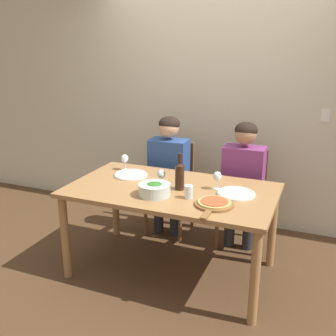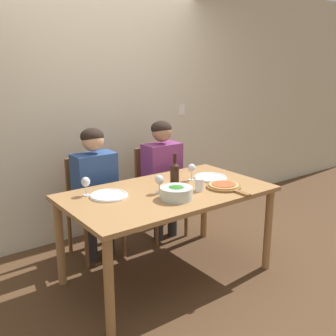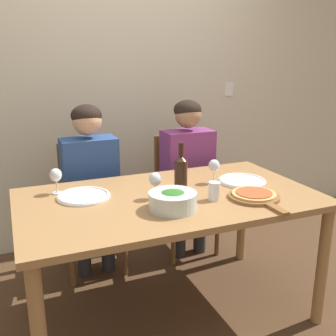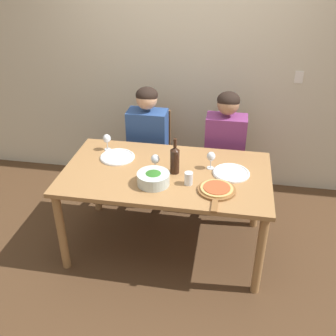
{
  "view_description": "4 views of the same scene",
  "coord_description": "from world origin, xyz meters",
  "px_view_note": "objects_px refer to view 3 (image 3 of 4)",
  "views": [
    {
      "loc": [
        1.12,
        -2.81,
        1.9
      ],
      "look_at": [
        -0.04,
        0.01,
        0.94
      ],
      "focal_mm": 42.0,
      "sensor_mm": 36.0,
      "label": 1
    },
    {
      "loc": [
        -1.82,
        -2.46,
        1.78
      ],
      "look_at": [
        0.04,
        0.06,
        0.95
      ],
      "focal_mm": 42.0,
      "sensor_mm": 36.0,
      "label": 2
    },
    {
      "loc": [
        -0.82,
        -1.95,
        1.54
      ],
      "look_at": [
        0.05,
        0.14,
        0.9
      ],
      "focal_mm": 42.0,
      "sensor_mm": 36.0,
      "label": 3
    },
    {
      "loc": [
        0.49,
        -2.71,
        2.41
      ],
      "look_at": [
        0.02,
        -0.01,
        0.82
      ],
      "focal_mm": 42.0,
      "sensor_mm": 36.0,
      "label": 4
    }
  ],
  "objects_px": {
    "chair_left": "(89,201)",
    "person_man": "(188,164)",
    "chair_right": "(182,189)",
    "broccoli_bowl": "(173,201)",
    "wine_glass_right": "(214,167)",
    "wine_glass_left": "(56,176)",
    "water_tumbler": "(214,191)",
    "wine_glass_centre": "(155,180)",
    "person_woman": "(90,175)",
    "dinner_plate_right": "(242,181)",
    "wine_bottle": "(181,174)",
    "dinner_plate_left": "(84,196)",
    "pizza_on_board": "(255,196)"
  },
  "relations": [
    {
      "from": "dinner_plate_left",
      "to": "wine_glass_centre",
      "type": "bearing_deg",
      "value": -23.84
    },
    {
      "from": "broccoli_bowl",
      "to": "wine_glass_left",
      "type": "relative_size",
      "value": 1.68
    },
    {
      "from": "person_woman",
      "to": "wine_glass_right",
      "type": "distance_m",
      "value": 0.88
    },
    {
      "from": "wine_glass_centre",
      "to": "dinner_plate_left",
      "type": "bearing_deg",
      "value": 156.16
    },
    {
      "from": "person_woman",
      "to": "pizza_on_board",
      "type": "distance_m",
      "value": 1.17
    },
    {
      "from": "chair_right",
      "to": "wine_glass_right",
      "type": "bearing_deg",
      "value": -97.99
    },
    {
      "from": "chair_right",
      "to": "wine_glass_centre",
      "type": "height_order",
      "value": "chair_right"
    },
    {
      "from": "broccoli_bowl",
      "to": "dinner_plate_right",
      "type": "relative_size",
      "value": 0.85
    },
    {
      "from": "chair_left",
      "to": "chair_right",
      "type": "height_order",
      "value": "same"
    },
    {
      "from": "wine_bottle",
      "to": "water_tumbler",
      "type": "distance_m",
      "value": 0.22
    },
    {
      "from": "person_woman",
      "to": "wine_glass_left",
      "type": "bearing_deg",
      "value": -124.71
    },
    {
      "from": "broccoli_bowl",
      "to": "wine_glass_centre",
      "type": "height_order",
      "value": "wine_glass_centre"
    },
    {
      "from": "wine_bottle",
      "to": "wine_glass_right",
      "type": "bearing_deg",
      "value": 22.43
    },
    {
      "from": "chair_left",
      "to": "broccoli_bowl",
      "type": "relative_size",
      "value": 3.68
    },
    {
      "from": "person_woman",
      "to": "wine_bottle",
      "type": "xyz_separation_m",
      "value": [
        0.38,
        -0.69,
        0.15
      ]
    },
    {
      "from": "pizza_on_board",
      "to": "wine_glass_right",
      "type": "xyz_separation_m",
      "value": [
        -0.07,
        0.34,
        0.09
      ]
    },
    {
      "from": "broccoli_bowl",
      "to": "water_tumbler",
      "type": "xyz_separation_m",
      "value": [
        0.27,
        0.04,
        0.0
      ]
    },
    {
      "from": "wine_glass_left",
      "to": "wine_glass_right",
      "type": "xyz_separation_m",
      "value": [
        0.94,
        -0.17,
        0.0
      ]
    },
    {
      "from": "person_woman",
      "to": "pizza_on_board",
      "type": "xyz_separation_m",
      "value": [
        0.74,
        -0.91,
        0.05
      ]
    },
    {
      "from": "dinner_plate_left",
      "to": "wine_glass_centre",
      "type": "distance_m",
      "value": 0.42
    },
    {
      "from": "chair_left",
      "to": "person_man",
      "type": "relative_size",
      "value": 0.76
    },
    {
      "from": "wine_glass_left",
      "to": "water_tumbler",
      "type": "bearing_deg",
      "value": -29.34
    },
    {
      "from": "pizza_on_board",
      "to": "wine_glass_left",
      "type": "xyz_separation_m",
      "value": [
        -1.01,
        0.51,
        0.09
      ]
    },
    {
      "from": "wine_bottle",
      "to": "person_woman",
      "type": "bearing_deg",
      "value": 119.09
    },
    {
      "from": "chair_right",
      "to": "wine_glass_left",
      "type": "height_order",
      "value": "chair_right"
    },
    {
      "from": "chair_left",
      "to": "pizza_on_board",
      "type": "distance_m",
      "value": 1.29
    },
    {
      "from": "dinner_plate_right",
      "to": "wine_glass_centre",
      "type": "distance_m",
      "value": 0.62
    },
    {
      "from": "chair_left",
      "to": "dinner_plate_left",
      "type": "relative_size",
      "value": 3.12
    },
    {
      "from": "person_woman",
      "to": "water_tumbler",
      "type": "height_order",
      "value": "person_woman"
    },
    {
      "from": "person_woman",
      "to": "wine_glass_left",
      "type": "height_order",
      "value": "person_woman"
    },
    {
      "from": "chair_right",
      "to": "broccoli_bowl",
      "type": "bearing_deg",
      "value": -117.15
    },
    {
      "from": "person_woman",
      "to": "broccoli_bowl",
      "type": "xyz_separation_m",
      "value": [
        0.25,
        -0.89,
        0.08
      ]
    },
    {
      "from": "wine_bottle",
      "to": "chair_right",
      "type": "bearing_deg",
      "value": 64.77
    },
    {
      "from": "chair_right",
      "to": "wine_glass_centre",
      "type": "relative_size",
      "value": 6.17
    },
    {
      "from": "chair_right",
      "to": "person_woman",
      "type": "xyz_separation_m",
      "value": [
        -0.76,
        -0.11,
        0.24
      ]
    },
    {
      "from": "person_woman",
      "to": "wine_glass_right",
      "type": "height_order",
      "value": "person_woman"
    },
    {
      "from": "chair_left",
      "to": "broccoli_bowl",
      "type": "distance_m",
      "value": 1.08
    },
    {
      "from": "broccoli_bowl",
      "to": "wine_glass_right",
      "type": "xyz_separation_m",
      "value": [
        0.42,
        0.31,
        0.06
      ]
    },
    {
      "from": "wine_glass_left",
      "to": "person_man",
      "type": "bearing_deg",
      "value": 21.07
    },
    {
      "from": "pizza_on_board",
      "to": "wine_glass_centre",
      "type": "relative_size",
      "value": 2.83
    },
    {
      "from": "pizza_on_board",
      "to": "wine_glass_left",
      "type": "height_order",
      "value": "wine_glass_left"
    },
    {
      "from": "chair_right",
      "to": "dinner_plate_right",
      "type": "relative_size",
      "value": 3.12
    },
    {
      "from": "dinner_plate_right",
      "to": "pizza_on_board",
      "type": "distance_m",
      "value": 0.3
    },
    {
      "from": "dinner_plate_right",
      "to": "wine_glass_left",
      "type": "bearing_deg",
      "value": 168.21
    },
    {
      "from": "wine_bottle",
      "to": "dinner_plate_left",
      "type": "height_order",
      "value": "wine_bottle"
    },
    {
      "from": "pizza_on_board",
      "to": "chair_left",
      "type": "bearing_deg",
      "value": 125.72
    },
    {
      "from": "dinner_plate_right",
      "to": "water_tumbler",
      "type": "xyz_separation_m",
      "value": [
        -0.32,
        -0.21,
        0.04
      ]
    },
    {
      "from": "dinner_plate_right",
      "to": "pizza_on_board",
      "type": "height_order",
      "value": "pizza_on_board"
    },
    {
      "from": "wine_bottle",
      "to": "water_tumbler",
      "type": "height_order",
      "value": "wine_bottle"
    },
    {
      "from": "dinner_plate_right",
      "to": "wine_bottle",
      "type": "bearing_deg",
      "value": -172.9
    }
  ]
}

